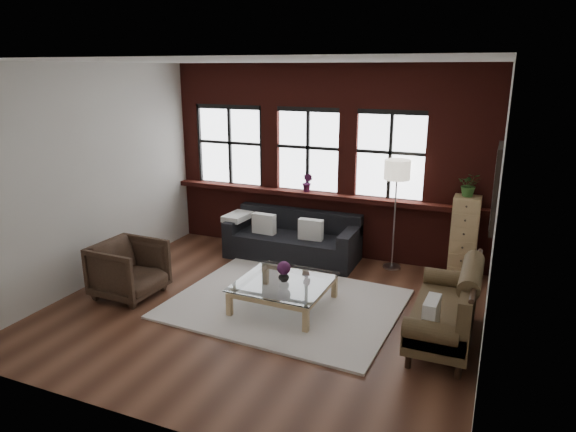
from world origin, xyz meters
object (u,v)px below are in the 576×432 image
at_px(armchair, 129,269).
at_px(floor_lamp, 395,211).
at_px(coffee_table, 284,295).
at_px(vintage_settee, 444,304).
at_px(vase, 284,276).
at_px(drawer_chest, 464,237).
at_px(dark_sofa, 292,236).

bearing_deg(armchair, floor_lamp, -50.21).
bearing_deg(armchair, coffee_table, -75.54).
distance_m(vintage_settee, coffee_table, 2.08).
xyz_separation_m(vase, drawer_chest, (2.10, 2.10, 0.17)).
bearing_deg(dark_sofa, coffee_table, -71.07).
bearing_deg(coffee_table, armchair, -167.49).
bearing_deg(armchair, dark_sofa, -32.71).
xyz_separation_m(armchair, floor_lamp, (3.21, 2.49, 0.56)).
bearing_deg(armchair, vintage_settee, -82.38).
bearing_deg(vase, floor_lamp, 62.61).
bearing_deg(vase, coffee_table, -135.00).
bearing_deg(dark_sofa, vintage_settee, -34.47).
height_order(dark_sofa, coffee_table, dark_sofa).
relative_size(coffee_table, vase, 7.76).
bearing_deg(vintage_settee, coffee_table, 178.31).
height_order(dark_sofa, vintage_settee, vintage_settee).
bearing_deg(vintage_settee, armchair, -174.33).
xyz_separation_m(vase, floor_lamp, (1.04, 2.01, 0.49)).
xyz_separation_m(coffee_table, drawer_chest, (2.10, 2.10, 0.45)).
relative_size(dark_sofa, coffee_table, 1.86).
height_order(dark_sofa, drawer_chest, drawer_chest).
xyz_separation_m(dark_sofa, armchair, (-1.56, -2.25, -0.00)).
bearing_deg(drawer_chest, armchair, -148.86).
distance_m(vintage_settee, floor_lamp, 2.36).
relative_size(dark_sofa, vintage_settee, 1.27).
distance_m(coffee_table, floor_lamp, 2.39).
distance_m(dark_sofa, vase, 1.87).
bearing_deg(coffee_table, drawer_chest, 44.93).
bearing_deg(dark_sofa, vase, -71.07).
xyz_separation_m(drawer_chest, floor_lamp, (-1.06, -0.09, 0.32)).
height_order(armchair, vase, armchair).
relative_size(dark_sofa, drawer_chest, 1.73).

